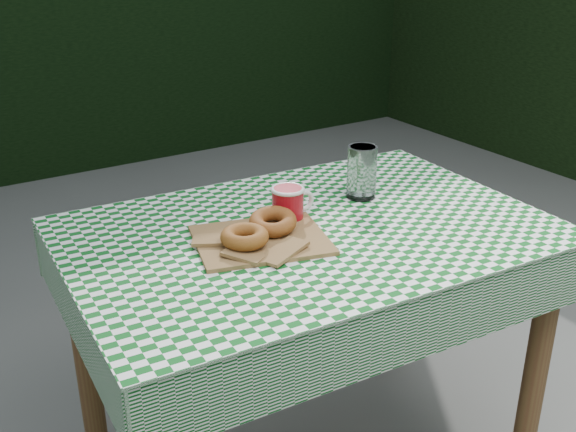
# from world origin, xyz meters

# --- Properties ---
(table) EXTENTS (1.15, 0.80, 0.75)m
(table) POSITION_xyz_m (0.16, 0.01, 0.38)
(table) COLOR brown
(table) RESTS_ON ground
(tablecloth) EXTENTS (1.17, 0.82, 0.01)m
(tablecloth) POSITION_xyz_m (0.16, 0.01, 0.75)
(tablecloth) COLOR #0C5219
(tablecloth) RESTS_ON table
(paper_bag) EXTENTS (0.34, 0.30, 0.02)m
(paper_bag) POSITION_xyz_m (0.03, 0.01, 0.76)
(paper_bag) COLOR #976A42
(paper_bag) RESTS_ON tablecloth
(bagel_front) EXTENTS (0.12, 0.12, 0.03)m
(bagel_front) POSITION_xyz_m (-0.02, -0.01, 0.79)
(bagel_front) COLOR brown
(bagel_front) RESTS_ON paper_bag
(bagel_back) EXTENTS (0.16, 0.16, 0.03)m
(bagel_back) POSITION_xyz_m (0.07, 0.03, 0.79)
(bagel_back) COLOR brown
(bagel_back) RESTS_ON paper_bag
(coffee_mug) EXTENTS (0.15, 0.15, 0.09)m
(coffee_mug) POSITION_xyz_m (0.14, 0.08, 0.80)
(coffee_mug) COLOR maroon
(coffee_mug) RESTS_ON tablecloth
(drinking_glass) EXTENTS (0.09, 0.09, 0.14)m
(drinking_glass) POSITION_xyz_m (0.39, 0.11, 0.83)
(drinking_glass) COLOR silver
(drinking_glass) RESTS_ON tablecloth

